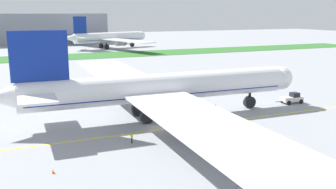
# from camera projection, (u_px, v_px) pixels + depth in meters

# --- Properties ---
(ground_plane) EXTENTS (600.00, 600.00, 0.00)m
(ground_plane) POSITION_uv_depth(u_px,v_px,m) (159.00, 128.00, 62.03)
(ground_plane) COLOR gray
(ground_plane) RESTS_ON ground
(apron_taxi_line) EXTENTS (280.00, 0.36, 0.01)m
(apron_taxi_line) POSITION_uv_depth(u_px,v_px,m) (161.00, 130.00, 60.99)
(apron_taxi_line) COLOR yellow
(apron_taxi_line) RESTS_ON ground
(grass_median_strip) EXTENTS (320.00, 24.00, 0.10)m
(grass_median_strip) POSITION_uv_depth(u_px,v_px,m) (60.00, 57.00, 160.53)
(grass_median_strip) COLOR #2D6628
(grass_median_strip) RESTS_ON ground
(airliner_foreground) EXTENTS (57.12, 92.49, 15.79)m
(airliner_foreground) POSITION_uv_depth(u_px,v_px,m) (157.00, 88.00, 66.90)
(airliner_foreground) COLOR white
(airliner_foreground) RESTS_ON ground
(pushback_tug) EXTENTS (6.30, 2.52, 2.22)m
(pushback_tug) POSITION_uv_depth(u_px,v_px,m) (292.00, 98.00, 78.75)
(pushback_tug) COLOR white
(pushback_tug) RESTS_ON ground
(ground_crew_wingwalker_port) EXTENTS (0.57, 0.26, 1.62)m
(ground_crew_wingwalker_port) POSITION_uv_depth(u_px,v_px,m) (215.00, 108.00, 70.91)
(ground_crew_wingwalker_port) COLOR black
(ground_crew_wingwalker_port) RESTS_ON ground
(ground_crew_marshaller_front) EXTENTS (0.25, 0.57, 1.61)m
(ground_crew_marshaller_front) POSITION_uv_depth(u_px,v_px,m) (132.00, 137.00, 54.54)
(ground_crew_marshaller_front) COLOR black
(ground_crew_marshaller_front) RESTS_ON ground
(traffic_cone_near_nose) EXTENTS (0.36, 0.36, 0.58)m
(traffic_cone_near_nose) POSITION_uv_depth(u_px,v_px,m) (53.00, 171.00, 44.38)
(traffic_cone_near_nose) COLOR #F2590C
(traffic_cone_near_nose) RESTS_ON ground
(service_truck_baggage_loader) EXTENTS (5.72, 2.78, 2.72)m
(service_truck_baggage_loader) POSITION_uv_depth(u_px,v_px,m) (30.00, 83.00, 92.72)
(service_truck_baggage_loader) COLOR black
(service_truck_baggage_loader) RESTS_ON ground
(parked_airliner_far_centre) EXTENTS (46.72, 74.56, 16.68)m
(parked_airliner_far_centre) POSITION_uv_depth(u_px,v_px,m) (108.00, 38.00, 199.14)
(parked_airliner_far_centre) COLOR white
(parked_airliner_far_centre) RESTS_ON ground
(terminal_building) EXTENTS (91.16, 20.00, 18.00)m
(terminal_building) POSITION_uv_depth(u_px,v_px,m) (28.00, 29.00, 225.53)
(terminal_building) COLOR gray
(terminal_building) RESTS_ON ground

